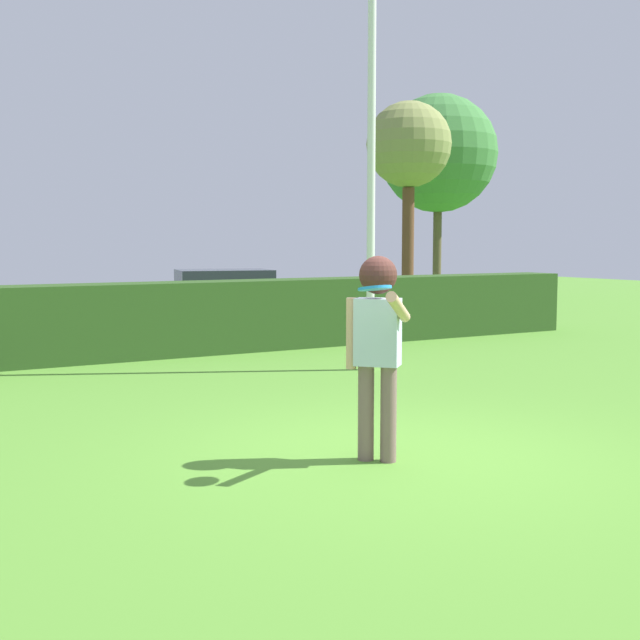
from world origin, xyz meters
The scene contains 8 objects.
ground_plane centered at (0.00, 0.00, 0.00)m, with size 60.00×60.00×0.00m, color #528B2E.
person centered at (-0.23, -0.04, 1.13)m, with size 0.51×0.82×1.78m.
frisbee centered at (-0.51, -0.42, 1.53)m, with size 0.27×0.27×0.06m.
lamppost centered at (2.51, 4.23, 3.44)m, with size 0.24×0.24×6.24m.
hedge_row centered at (0.00, 7.21, 0.62)m, with size 18.01×0.90×1.23m, color #294A1B.
parked_car_green centered at (3.54, 12.20, 0.69)m, with size 4.47×2.57×1.25m.
birch_tree centered at (13.27, 16.41, 4.91)m, with size 4.00×4.00×6.93m.
bare_elm_tree centered at (9.87, 13.43, 4.64)m, with size 2.46×2.46×5.95m.
Camera 1 is at (-4.06, -5.74, 1.89)m, focal length 45.15 mm.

